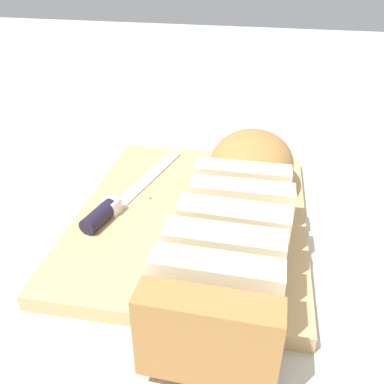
% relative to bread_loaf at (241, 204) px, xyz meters
% --- Properties ---
extents(ground_plane, '(3.00, 3.00, 0.00)m').
position_rel_bread_loaf_xyz_m(ground_plane, '(-0.03, -0.07, -0.06)').
color(ground_plane, beige).
extents(cutting_board, '(0.38, 0.31, 0.02)m').
position_rel_bread_loaf_xyz_m(cutting_board, '(-0.03, -0.07, -0.05)').
color(cutting_board, tan).
rests_on(cutting_board, ground_plane).
extents(bread_loaf, '(0.40, 0.13, 0.08)m').
position_rel_bread_loaf_xyz_m(bread_loaf, '(0.00, 0.00, 0.00)').
color(bread_loaf, '#A8753D').
rests_on(bread_loaf, cutting_board).
extents(bread_knife, '(0.25, 0.07, 0.02)m').
position_rel_bread_loaf_xyz_m(bread_knife, '(-0.02, -0.17, -0.03)').
color(bread_knife, silver).
rests_on(bread_knife, cutting_board).
extents(crumb_near_knife, '(0.01, 0.01, 0.01)m').
position_rel_bread_loaf_xyz_m(crumb_near_knife, '(0.02, -0.08, -0.04)').
color(crumb_near_knife, '#A8753D').
rests_on(crumb_near_knife, cutting_board).
extents(crumb_near_loaf, '(0.00, 0.00, 0.00)m').
position_rel_bread_loaf_xyz_m(crumb_near_loaf, '(-0.05, -0.13, -0.04)').
color(crumb_near_loaf, '#A8753D').
rests_on(crumb_near_loaf, cutting_board).
extents(crumb_stray_left, '(0.01, 0.01, 0.01)m').
position_rel_bread_loaf_xyz_m(crumb_stray_left, '(0.01, -0.00, -0.04)').
color(crumb_stray_left, '#A8753D').
rests_on(crumb_stray_left, cutting_board).
extents(crumb_stray_right, '(0.01, 0.01, 0.01)m').
position_rel_bread_loaf_xyz_m(crumb_stray_right, '(-0.05, -0.07, -0.04)').
color(crumb_stray_right, '#A8753D').
rests_on(crumb_stray_right, cutting_board).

